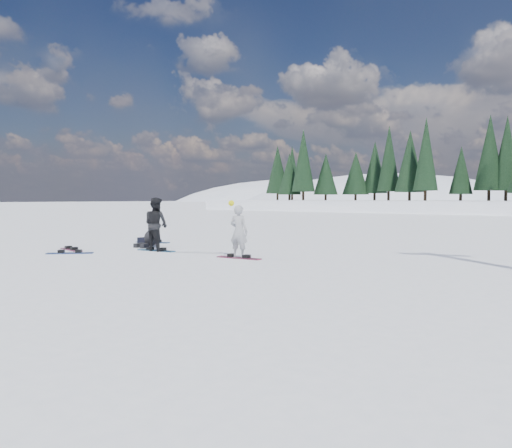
{
  "coord_description": "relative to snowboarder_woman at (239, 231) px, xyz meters",
  "views": [
    {
      "loc": [
        12.23,
        -10.13,
        1.86
      ],
      "look_at": [
        3.11,
        1.22,
        1.1
      ],
      "focal_mm": 35.0,
      "sensor_mm": 36.0,
      "label": 1
    }
  ],
  "objects": [
    {
      "name": "snowboard_woman",
      "position": [
        0.0,
        0.0,
        -0.82
      ],
      "size": [
        1.52,
        0.46,
        0.03
      ],
      "primitive_type": "cube",
      "rotation": [
        0.0,
        0.0,
        0.12
      ],
      "color": "maroon",
      "rests_on": "ground"
    },
    {
      "name": "snowboard_man",
      "position": [
        -3.67,
        -0.18,
        -0.82
      ],
      "size": [
        1.53,
        0.53,
        0.03
      ],
      "primitive_type": "cube",
      "rotation": [
        0.0,
        0.0,
        0.17
      ],
      "color": "#17547F",
      "rests_on": "ground"
    },
    {
      "name": "seated_rider",
      "position": [
        -5.06,
        0.69,
        -0.52
      ],
      "size": [
        0.73,
        1.06,
        0.82
      ],
      "rotation": [
        0.0,
        0.0,
        0.36
      ],
      "color": "black",
      "rests_on": "ground"
    },
    {
      "name": "snowboard_loose_a",
      "position": [
        -5.27,
        -2.54,
        -0.82
      ],
      "size": [
        1.25,
        1.27,
        0.03
      ],
      "primitive_type": "cube",
      "rotation": [
        0.0,
        0.0,
        0.79
      ],
      "color": "navy",
      "rests_on": "ground"
    },
    {
      "name": "ground",
      "position": [
        -2.25,
        -1.45,
        -0.84
      ],
      "size": [
        420.0,
        420.0,
        0.0
      ],
      "primitive_type": "plane",
      "color": "white",
      "rests_on": "ground"
    },
    {
      "name": "snowboarder_woman",
      "position": [
        0.0,
        0.0,
        0.0
      ],
      "size": [
        0.66,
        0.49,
        1.79
      ],
      "rotation": [
        0.0,
        0.0,
        3.32
      ],
      "color": "#A2A2A7",
      "rests_on": "ground"
    },
    {
      "name": "snowboarder_man",
      "position": [
        -3.67,
        -0.18,
        0.1
      ],
      "size": [
        0.93,
        0.73,
        1.88
      ],
      "primitive_type": "imported",
      "rotation": [
        0.0,
        0.0,
        3.16
      ],
      "color": "black",
      "rests_on": "ground"
    },
    {
      "name": "gear_bag",
      "position": [
        -5.76,
        0.94,
        -0.69
      ],
      "size": [
        0.45,
        0.31,
        0.3
      ],
      "primitive_type": "cube",
      "rotation": [
        0.0,
        0.0,
        0.01
      ],
      "color": "black",
      "rests_on": "ground"
    },
    {
      "name": "snowboard_loose_c",
      "position": [
        -6.36,
        1.88,
        -0.82
      ],
      "size": [
        1.51,
        0.72,
        0.03
      ],
      "primitive_type": "cube",
      "rotation": [
        0.0,
        0.0,
        0.31
      ],
      "color": "navy",
      "rests_on": "ground"
    },
    {
      "name": "snowboard_loose_b",
      "position": [
        -6.26,
        -1.9,
        -0.82
      ],
      "size": [
        1.53,
        0.56,
        0.03
      ],
      "primitive_type": "cube",
      "rotation": [
        0.0,
        0.0,
        -0.19
      ],
      "color": "#8A1E4C",
      "rests_on": "ground"
    }
  ]
}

